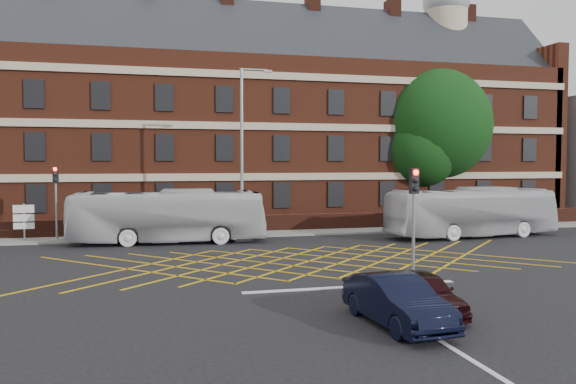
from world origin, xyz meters
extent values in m
plane|color=black|center=(0.00, 0.00, 0.00)|extent=(120.00, 120.00, 0.00)
cube|color=#5F2818|center=(0.00, 22.00, 6.00)|extent=(50.00, 12.00, 12.00)
cube|color=black|center=(0.00, 22.00, 12.00)|extent=(51.00, 10.61, 10.61)
cube|color=#B7A88C|center=(0.00, 15.92, 7.00)|extent=(50.00, 0.18, 0.50)
cube|color=black|center=(0.00, 15.94, 5.50)|extent=(1.20, 0.14, 1.80)
cube|color=#451C12|center=(-7.00, 22.00, 16.50)|extent=(1.00, 1.40, 3.20)
cylinder|color=#B7A88C|center=(18.00, 22.00, 15.00)|extent=(3.60, 3.60, 6.00)
sphere|color=gray|center=(18.00, 22.00, 18.40)|extent=(4.00, 4.00, 4.00)
cube|color=#451C12|center=(0.00, 13.00, 0.55)|extent=(56.00, 0.50, 1.10)
cube|color=slate|center=(0.00, 12.00, 0.06)|extent=(60.00, 3.00, 0.12)
cube|color=#CC990C|center=(0.00, 2.00, 0.01)|extent=(8.22, 8.22, 0.02)
cube|color=silver|center=(0.00, -3.50, 0.01)|extent=(8.00, 0.30, 0.02)
cube|color=silver|center=(0.00, -10.00, 0.01)|extent=(0.15, 14.00, 0.02)
imported|color=silver|center=(-6.03, 9.46, 1.50)|extent=(10.92, 3.30, 3.00)
imported|color=#BCBCC0|center=(11.79, 7.63, 1.50)|extent=(10.94, 3.41, 3.00)
imported|color=black|center=(-0.46, -8.28, 0.69)|extent=(1.80, 4.27, 1.37)
imported|color=black|center=(0.85, -7.30, 0.62)|extent=(1.66, 3.73, 1.25)
cylinder|color=black|center=(14.54, 17.42, 2.83)|extent=(0.90, 0.90, 5.66)
sphere|color=black|center=(14.54, 17.42, 7.42)|extent=(8.77, 8.77, 8.77)
sphere|color=black|center=(13.04, 16.62, 5.46)|extent=(5.70, 5.70, 5.70)
sphere|color=black|center=(16.04, 18.22, 5.86)|extent=(5.26, 5.26, 5.26)
cube|color=slate|center=(2.49, -3.33, 0.10)|extent=(0.70, 0.70, 0.20)
cylinder|color=gray|center=(2.49, -3.33, 1.75)|extent=(0.12, 0.12, 3.50)
cube|color=black|center=(2.49, -3.33, 3.80)|extent=(0.30, 0.25, 0.95)
sphere|color=#FF0C05|center=(2.49, -3.47, 4.12)|extent=(0.20, 0.20, 0.20)
cube|color=slate|center=(-12.12, 11.18, 0.10)|extent=(0.70, 0.70, 0.20)
cylinder|color=gray|center=(-12.12, 11.18, 1.75)|extent=(0.12, 0.12, 3.50)
cube|color=black|center=(-12.12, 11.18, 3.80)|extent=(0.30, 0.25, 0.95)
sphere|color=#FF0C05|center=(-12.12, 11.04, 4.12)|extent=(0.20, 0.20, 0.20)
cube|color=slate|center=(-1.88, 9.41, 0.10)|extent=(1.00, 1.00, 0.20)
cylinder|color=gray|center=(-1.88, 9.41, 4.88)|extent=(0.18, 0.18, 9.77)
cylinder|color=gray|center=(-1.18, 9.41, 9.77)|extent=(1.60, 0.12, 0.12)
cube|color=gray|center=(-0.38, 9.41, 9.72)|extent=(0.50, 0.20, 0.12)
cylinder|color=gray|center=(-13.87, 11.54, 1.10)|extent=(0.10, 0.10, 2.20)
cube|color=silver|center=(-13.87, 11.46, 1.90)|extent=(1.10, 0.06, 0.45)
cube|color=silver|center=(-13.87, 11.46, 1.40)|extent=(1.10, 0.06, 0.40)
cube|color=silver|center=(-13.87, 11.46, 0.95)|extent=(1.10, 0.06, 0.35)
cube|color=orange|center=(0.17, -5.90, 0.42)|extent=(0.47, 0.37, 0.85)
camera|label=1|loc=(-7.04, -22.35, 4.48)|focal=35.00mm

